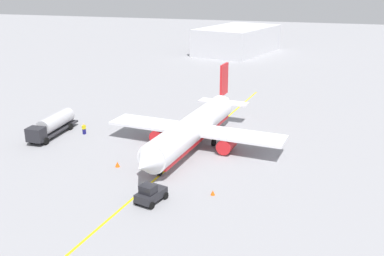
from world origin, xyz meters
name	(u,v)px	position (x,y,z in m)	size (l,w,h in m)	color
ground_plane	(192,148)	(0.00, 0.00, 0.00)	(400.00, 400.00, 0.00)	#939399
airplane	(193,129)	(-0.46, 0.05, 2.76)	(32.37, 26.63, 9.86)	white
fuel_tanker	(52,125)	(1.27, -22.26, 1.73)	(11.03, 3.14, 3.15)	#2D2D33
pushback_tug	(150,194)	(16.92, 0.47, 1.01)	(3.98, 3.07, 2.20)	#232328
refueling_worker	(84,129)	(-0.61, -17.91, 0.82)	(0.60, 0.50, 1.71)	navy
safety_cone_nose	(213,193)	(13.34, 6.56, 0.29)	(0.52, 0.52, 0.58)	#F2590F
safety_cone_wingtip	(117,164)	(9.36, -7.26, 0.34)	(0.62, 0.62, 0.69)	#F2590F
distant_hangar	(238,40)	(-86.37, -11.00, 4.15)	(34.02, 25.25, 8.31)	silver
taxi_line_marking	(192,148)	(0.00, 0.00, 0.01)	(71.06, 0.30, 0.01)	yellow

